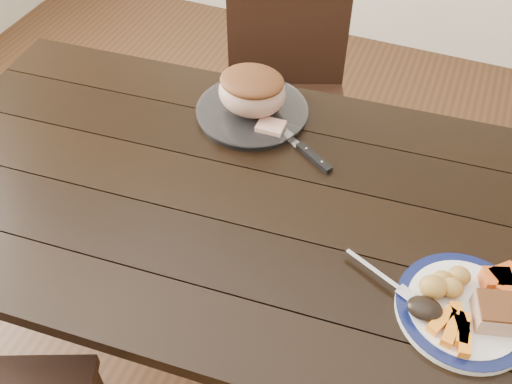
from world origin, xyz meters
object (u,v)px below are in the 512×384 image
at_px(serving_platter, 252,113).
at_px(roast_joint, 252,93).
at_px(chair_far, 287,87).
at_px(dinner_plate, 464,310).
at_px(dining_table, 229,217).
at_px(fork, 386,280).
at_px(pork_slice, 500,313).
at_px(carving_knife, 304,149).

relative_size(serving_platter, roast_joint, 1.63).
xyz_separation_m(chair_far, roast_joint, (0.05, -0.45, 0.30)).
distance_m(dinner_plate, roast_joint, 0.75).
relative_size(dining_table, chair_far, 1.79).
bearing_deg(fork, pork_slice, 20.69).
height_order(serving_platter, fork, fork).
xyz_separation_m(dining_table, fork, (0.41, -0.12, 0.11)).
relative_size(serving_platter, pork_slice, 3.11).
height_order(chair_far, fork, chair_far).
bearing_deg(dining_table, roast_joint, 100.88).
relative_size(dinner_plate, fork, 1.58).
height_order(dinner_plate, pork_slice, pork_slice).
height_order(fork, carving_knife, fork).
xyz_separation_m(pork_slice, roast_joint, (-0.68, 0.42, 0.03)).
relative_size(pork_slice, fork, 0.56).
height_order(dining_table, fork, fork).
xyz_separation_m(serving_platter, pork_slice, (0.68, -0.42, 0.03)).
bearing_deg(fork, roast_joint, 162.02).
height_order(chair_far, pork_slice, chair_far).
xyz_separation_m(roast_joint, carving_knife, (0.18, -0.08, -0.07)).
bearing_deg(dinner_plate, serving_platter, 146.42).
distance_m(dining_table, dinner_plate, 0.59).
distance_m(fork, roast_joint, 0.62).
distance_m(chair_far, serving_platter, 0.51).
xyz_separation_m(chair_far, serving_platter, (0.05, -0.45, 0.23)).
height_order(chair_far, carving_knife, chair_far).
relative_size(dinner_plate, pork_slice, 2.83).
height_order(pork_slice, carving_knife, pork_slice).
bearing_deg(dinner_plate, carving_knife, 143.57).
bearing_deg(fork, carving_knife, 154.91).
relative_size(fork, roast_joint, 0.94).
height_order(dinner_plate, fork, fork).
height_order(dining_table, roast_joint, roast_joint).
height_order(dinner_plate, roast_joint, roast_joint).
relative_size(chair_far, fork, 5.47).
xyz_separation_m(fork, carving_knife, (-0.29, 0.32, -0.01)).
relative_size(chair_far, serving_platter, 3.14).
distance_m(chair_far, pork_slice, 1.16).
distance_m(serving_platter, fork, 0.62).
bearing_deg(roast_joint, dinner_plate, -33.58).
distance_m(dinner_plate, carving_knife, 0.55).
relative_size(chair_far, dinner_plate, 3.45).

